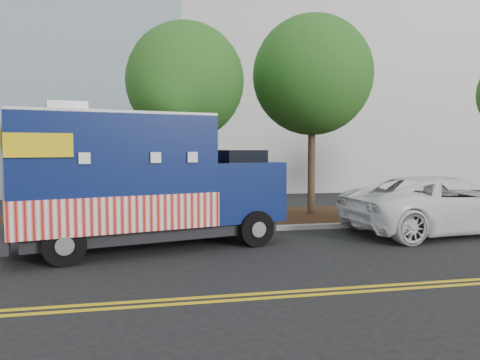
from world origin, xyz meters
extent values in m
plane|color=black|center=(0.00, 0.00, 0.00)|extent=(120.00, 120.00, 0.00)
cube|color=#9E9E99|center=(0.00, 1.40, 0.07)|extent=(120.00, 0.18, 0.15)
cube|color=black|center=(0.00, 3.50, 0.07)|extent=(120.00, 4.00, 0.15)
cube|color=gold|center=(0.00, -4.45, 0.01)|extent=(120.00, 0.10, 0.01)
cube|color=gold|center=(0.00, -4.70, 0.01)|extent=(120.00, 0.10, 0.01)
cylinder|color=#38281C|center=(1.35, 3.01, 1.84)|extent=(0.26, 0.26, 3.67)
sphere|color=#1F5016|center=(1.35, 3.01, 4.61)|extent=(3.75, 3.75, 3.75)
cylinder|color=#38281C|center=(5.84, 3.61, 1.99)|extent=(0.26, 0.26, 3.98)
sphere|color=#1F5016|center=(5.84, 3.61, 5.03)|extent=(4.19, 4.19, 4.19)
cube|color=#473828|center=(-2.65, 1.77, 1.20)|extent=(0.06, 0.06, 2.40)
cube|color=black|center=(0.18, -0.17, 0.46)|extent=(6.42, 3.46, 0.30)
cube|color=#0B184E|center=(-0.77, -0.40, 1.96)|extent=(5.04, 3.52, 2.61)
cube|color=#B7140B|center=(-0.77, -0.40, 1.03)|extent=(5.10, 3.60, 0.82)
cube|color=white|center=(-0.77, -0.40, 3.29)|extent=(5.04, 3.52, 0.07)
cube|color=#B7B7BA|center=(-1.72, -0.63, 3.43)|extent=(1.05, 1.05, 0.24)
cube|color=#0B184E|center=(2.40, 0.38, 1.36)|extent=(2.46, 2.74, 1.52)
cube|color=black|center=(2.35, 0.37, 2.09)|extent=(1.56, 2.32, 0.71)
cube|color=black|center=(3.37, 0.62, 0.85)|extent=(0.60, 2.14, 0.33)
cube|color=black|center=(-3.05, -0.96, 0.49)|extent=(0.77, 2.43, 0.30)
cube|color=#B7B7BA|center=(-3.01, -0.95, 2.01)|extent=(0.51, 1.91, 2.07)
cube|color=#B7B7BA|center=(-0.76, 0.94, 2.01)|extent=(1.91, 0.51, 1.20)
cube|color=yellow|center=(-2.05, -2.05, 2.56)|extent=(1.27, 0.33, 0.49)
cube|color=yellow|center=(-2.67, 0.47, 2.56)|extent=(1.27, 0.33, 0.49)
cylinder|color=black|center=(2.77, -0.67, 0.46)|extent=(0.96, 0.51, 0.91)
cylinder|color=black|center=(2.24, 1.48, 0.46)|extent=(0.96, 0.51, 0.91)
cylinder|color=black|center=(-1.67, -1.76, 0.46)|extent=(0.96, 0.51, 0.91)
cylinder|color=black|center=(-2.20, 0.39, 0.46)|extent=(0.96, 0.51, 0.91)
imported|color=white|center=(8.64, 0.02, 0.84)|extent=(6.29, 3.36, 1.68)
camera|label=1|loc=(0.00, -12.09, 2.52)|focal=35.00mm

